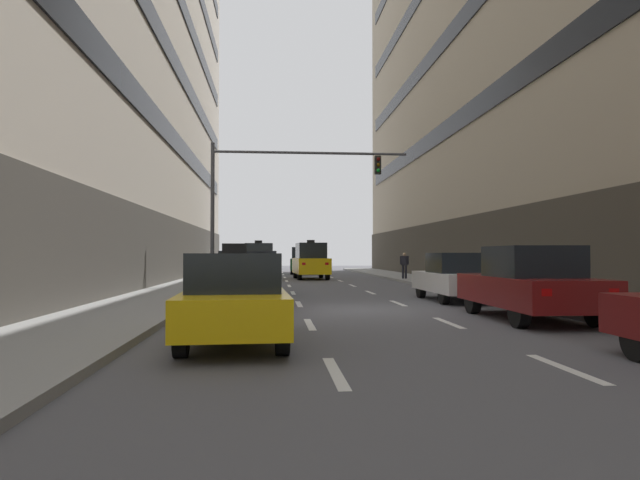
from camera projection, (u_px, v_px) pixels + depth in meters
name	position (u px, v px, depth m)	size (l,w,h in m)	color
ground_plane	(359.00, 310.00, 15.32)	(120.00, 120.00, 0.00)	#515156
sidewalk_left	(129.00, 309.00, 14.80)	(3.02, 80.00, 0.14)	gray
sidewalk_right	(573.00, 306.00, 15.85)	(3.02, 80.00, 0.14)	gray
lane_stripe_l1_s2	(335.00, 372.00, 7.22)	(0.16, 2.00, 0.01)	silver
lane_stripe_l1_s3	(310.00, 324.00, 12.20)	(0.16, 2.00, 0.01)	silver
lane_stripe_l1_s4	(299.00, 304.00, 17.18)	(0.16, 2.00, 0.01)	silver
lane_stripe_l1_s5	(293.00, 293.00, 22.16)	(0.16, 2.00, 0.01)	silver
lane_stripe_l1_s6	(289.00, 286.00, 27.14)	(0.16, 2.00, 0.01)	silver
lane_stripe_l1_s7	(287.00, 281.00, 32.12)	(0.16, 2.00, 0.01)	silver
lane_stripe_l1_s8	(285.00, 277.00, 37.10)	(0.16, 2.00, 0.01)	silver
lane_stripe_l1_s9	(283.00, 275.00, 42.08)	(0.16, 2.00, 0.01)	silver
lane_stripe_l1_s10	(282.00, 272.00, 47.06)	(0.16, 2.00, 0.01)	silver
lane_stripe_l2_s2	(565.00, 368.00, 7.49)	(0.16, 2.00, 0.01)	silver
lane_stripe_l2_s3	(448.00, 323.00, 12.47)	(0.16, 2.00, 0.01)	silver
lane_stripe_l2_s4	(398.00, 303.00, 17.45)	(0.16, 2.00, 0.01)	silver
lane_stripe_l2_s5	(370.00, 292.00, 22.43)	(0.16, 2.00, 0.01)	silver
lane_stripe_l2_s6	(352.00, 285.00, 27.41)	(0.16, 2.00, 0.01)	silver
lane_stripe_l2_s7	(340.00, 281.00, 32.39)	(0.16, 2.00, 0.01)	silver
lane_stripe_l2_s8	(331.00, 277.00, 37.37)	(0.16, 2.00, 0.01)	silver
lane_stripe_l2_s9	(324.00, 275.00, 42.35)	(0.16, 2.00, 0.01)	silver
lane_stripe_l2_s10	(319.00, 272.00, 47.33)	(0.16, 2.00, 0.01)	silver
taxi_driving_0	(311.00, 261.00, 34.78)	(2.17, 4.75, 2.45)	black
car_driving_1	(254.00, 273.00, 21.70)	(1.86, 4.37, 1.63)	black
car_driving_2	(249.00, 279.00, 16.36)	(1.90, 4.40, 1.64)	black
car_driving_3	(302.00, 261.00, 43.35)	(2.00, 4.41, 2.10)	black
taxi_driving_4	(235.00, 299.00, 9.59)	(1.91, 4.22, 1.73)	black
taxi_driving_5	(258.00, 261.00, 34.40)	(2.10, 4.66, 2.41)	black
car_parked_1	(529.00, 284.00, 13.04)	(2.02, 4.67, 1.74)	black
car_parked_2	(455.00, 277.00, 18.36)	(1.80, 4.26, 1.59)	black
traffic_signal_0	(273.00, 186.00, 25.28)	(8.99, 0.35, 6.46)	#4C4C51
pedestrian_0	(404.00, 264.00, 32.19)	(0.47, 0.34, 1.50)	black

